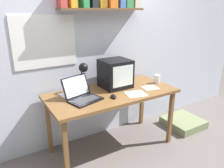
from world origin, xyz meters
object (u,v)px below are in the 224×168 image
Objects in this scene: crt_monitor at (115,74)px; loose_paper_near_monitor at (150,88)px; computer_mouse at (114,96)px; open_notebook at (68,94)px; floor_cushion at (183,122)px; printed_handout at (136,94)px; corner_desk at (112,97)px; desk_lamp at (83,73)px; juice_glass at (157,79)px; laptop at (81,94)px.

loose_paper_near_monitor is at bearing -37.74° from crt_monitor.
open_notebook is (-0.39, 0.35, -0.01)m from computer_mouse.
loose_paper_near_monitor is 1.00m from floor_cushion.
printed_handout and loose_paper_near_monitor have the same top height.
desk_lamp reaches higher than corner_desk.
crt_monitor is at bearing 167.31° from floor_cushion.
juice_glass is at bearing -8.02° from desk_lamp.
juice_glass is at bearing -10.52° from open_notebook.
laptop is 3.45× the size of computer_mouse.
loose_paper_near_monitor reaches higher than floor_cushion.
open_notebook is 0.99× the size of loose_paper_near_monitor.
desk_lamp is 1.77m from floor_cushion.
desk_lamp is 3.17× the size of juice_glass.
laptop reaches higher than juice_glass.
floor_cushion is at bearing 5.43° from printed_handout.
juice_glass is at bearing 171.17° from floor_cushion.
crt_monitor is 1.34× the size of printed_handout.
corner_desk is 7.27× the size of loose_paper_near_monitor.
corner_desk is at bearing 178.04° from juice_glass.
juice_glass is 0.53× the size of loose_paper_near_monitor.
computer_mouse is at bearing -40.72° from laptop.
open_notebook and loose_paper_near_monitor have the same top height.
laptop is at bearing -165.58° from crt_monitor.
desk_lamp reaches higher than open_notebook.
corner_desk is 0.45m from desk_lamp.
computer_mouse is 0.23× the size of floor_cushion.
laptop is at bearing 172.66° from loose_paper_near_monitor.
computer_mouse is (0.20, -0.34, -0.22)m from desk_lamp.
laptop is 0.35m from computer_mouse.
laptop reaches higher than computer_mouse.
juice_glass is 0.77m from computer_mouse.
computer_mouse is 0.28m from printed_handout.
desk_lamp is 0.45m from computer_mouse.
desk_lamp is 0.69× the size of floor_cushion.
loose_paper_near_monitor is (-0.20, -0.10, -0.05)m from juice_glass.
computer_mouse is 0.56× the size of loose_paper_near_monitor.
floor_cushion is (1.60, -0.09, -0.76)m from laptop.
printed_handout is 1.24× the size of loose_paper_near_monitor.
corner_desk is 0.29m from printed_handout.
crt_monitor is 0.69× the size of floor_cushion.
juice_glass is at bearing -17.48° from crt_monitor.
open_notebook is (-0.19, 0.01, -0.23)m from desk_lamp.
floor_cushion is at bearing -6.95° from desk_lamp.
computer_mouse is (0.32, -0.15, -0.04)m from laptop.
crt_monitor reaches higher than printed_handout.
floor_cushion is (1.28, 0.06, -0.71)m from computer_mouse.
juice_glass reaches higher than loose_paper_near_monitor.
juice_glass is 0.23m from loose_paper_near_monitor.
printed_handout is 0.51× the size of floor_cushion.
floor_cushion is (1.00, 0.09, -0.70)m from printed_handout.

